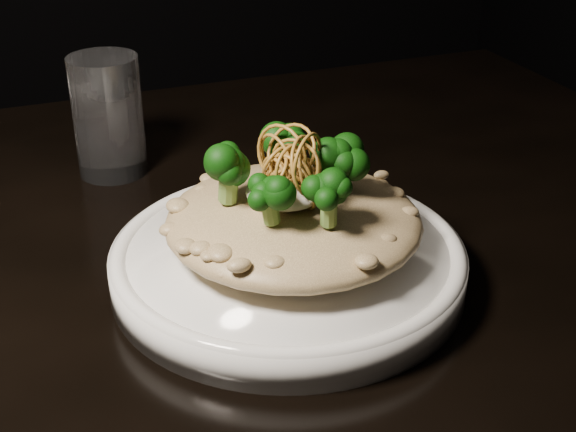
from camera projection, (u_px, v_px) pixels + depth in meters
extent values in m
cube|color=black|center=(187.00, 275.00, 0.66)|extent=(1.10, 0.80, 0.04)
cylinder|color=black|center=(444.00, 312.00, 1.26)|extent=(0.05, 0.05, 0.71)
cylinder|color=white|center=(288.00, 264.00, 0.61)|extent=(0.27, 0.27, 0.03)
ellipsoid|color=brown|center=(294.00, 221.00, 0.59)|extent=(0.19, 0.19, 0.04)
ellipsoid|color=white|center=(284.00, 191.00, 0.57)|extent=(0.06, 0.06, 0.02)
cylinder|color=white|center=(108.00, 116.00, 0.76)|extent=(0.08, 0.08, 0.12)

